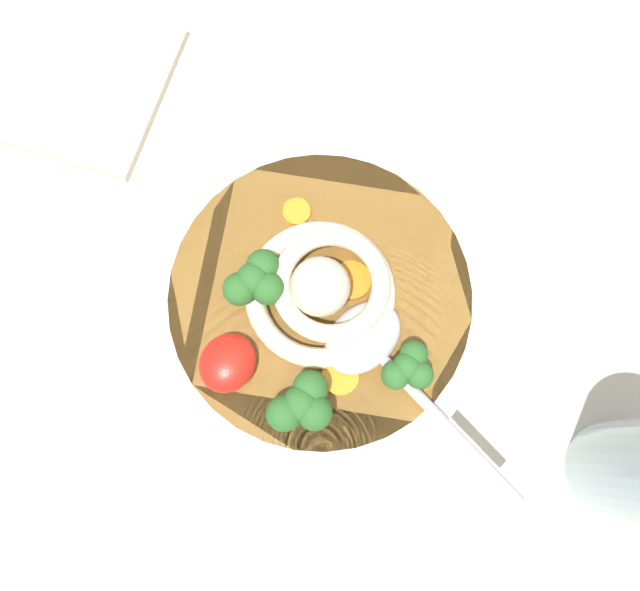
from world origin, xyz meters
TOP-DOWN VIEW (x-y plane):
  - table_slab at (0.00, 0.00)cm, footprint 90.52×90.52cm
  - soup_bowl at (-2.11, 3.06)cm, footprint 25.02×25.02cm
  - noodle_pile at (-1.92, 2.93)cm, footprint 11.83×11.60cm
  - soup_spoon at (-3.63, -2.50)cm, footprint 7.79×17.49cm
  - chili_sauce_dollop at (-9.73, 5.86)cm, footprint 4.25×3.83cm
  - broccoli_floret_beside_chili at (-4.01, 7.09)cm, footprint 4.61×3.96cm
  - broccoli_floret_near_spoon at (-3.58, -4.89)cm, footprint 3.84×3.30cm
  - broccoli_floret_beside_noodles at (-9.45, -0.05)cm, footprint 4.74×4.08cm
  - carrot_slice_far at (0.37, 1.68)cm, footprint 2.85×2.85cm
  - carrot_slice_right at (2.34, 7.86)cm, footprint 2.08×2.08cm
  - carrot_slice_rear at (-6.34, -1.22)cm, footprint 2.63×2.63cm
  - folded_napkin at (4.73, 31.20)cm, footprint 17.69×15.93cm

SIDE VIEW (x-z plane):
  - table_slab at x=0.00cm, z-range 0.00..3.05cm
  - folded_napkin at x=4.73cm, z-range 3.05..3.85cm
  - soup_bowl at x=-2.11cm, z-range 3.16..9.87cm
  - carrot_slice_rear at x=-6.34cm, z-range 9.76..10.17cm
  - carrot_slice_right at x=2.34cm, z-range 9.76..10.19cm
  - carrot_slice_far at x=0.37cm, z-range 9.76..10.23cm
  - soup_spoon at x=-3.63cm, z-range 9.76..11.36cm
  - chili_sauce_dollop at x=-9.73cm, z-range 9.76..11.67cm
  - noodle_pile at x=-1.92cm, z-range 8.86..13.62cm
  - broccoli_floret_near_spoon at x=-3.58cm, z-range 10.14..13.18cm
  - broccoli_floret_beside_chili at x=-4.01cm, z-range 10.22..13.86cm
  - broccoli_floret_beside_noodles at x=-9.45cm, z-range 10.23..13.98cm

